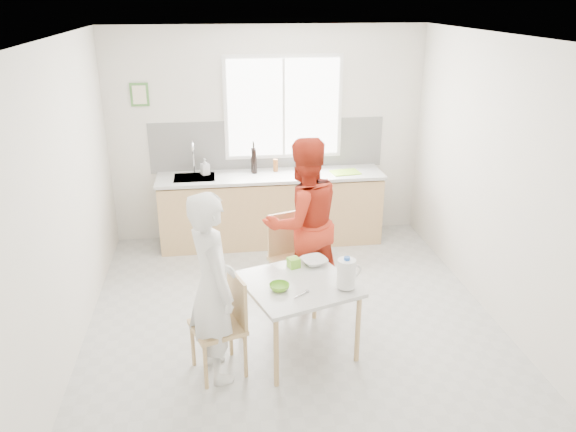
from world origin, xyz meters
The scene contains 21 objects.
ground centered at (0.00, 0.00, 0.00)m, with size 4.50×4.50×0.00m, color #B7B7B2.
room_shell centered at (0.00, 0.00, 1.64)m, with size 4.50×4.50×4.50m.
window centered at (0.20, 2.23, 1.70)m, with size 1.50×0.06×1.30m.
backsplash centered at (0.00, 2.24, 1.23)m, with size 3.00×0.02×0.65m, color white.
picture_frame centered at (-1.55, 2.23, 1.90)m, with size 0.22×0.03×0.28m.
kitchen_counter centered at (0.00, 1.95, 0.42)m, with size 2.84×0.64×1.37m.
dining_table centered at (-0.03, -0.48, 0.61)m, with size 1.12×1.12×0.68m.
chair_left centered at (-0.68, -0.69, 0.49)m, with size 0.52×0.52×0.88m.
chair_far centered at (0.05, 0.41, 0.52)m, with size 0.55×0.55×0.95m.
person_white centered at (-0.76, -0.72, 0.82)m, with size 0.60×0.39×1.64m, color white.
person_red centered at (0.16, 0.41, 0.88)m, with size 0.86×0.67×1.76m, color red.
bowl_green centered at (-0.20, -0.59, 0.71)m, with size 0.17×0.17×0.05m, color #6BB529.
bowl_white centered at (0.18, -0.15, 0.71)m, with size 0.24×0.24×0.06m, color white.
milk_jug centered at (0.37, -0.64, 0.83)m, with size 0.22×0.16×0.28m.
green_box centered at (-0.02, -0.18, 0.73)m, with size 0.10×0.10×0.09m, color #74C92E.
spoon centered at (-0.03, -0.71, 0.69)m, with size 0.01×0.01×0.16m, color #A5A5AA.
cutting_board centered at (0.94, 1.88, 0.93)m, with size 0.35×0.25×0.01m, color #97D330.
wine_bottle_a centered at (-0.20, 2.08, 1.08)m, with size 0.07×0.07×0.32m, color black.
wine_bottle_b centered at (-0.20, 2.03, 1.07)m, with size 0.07×0.07×0.30m, color black.
jar_amber centered at (0.08, 2.06, 1.00)m, with size 0.06×0.06×0.16m, color brown.
soap_bottle centered at (-0.81, 2.06, 1.02)m, with size 0.09×0.09×0.21m, color #999999.
Camera 1 is at (-0.70, -4.77, 3.03)m, focal length 35.00 mm.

